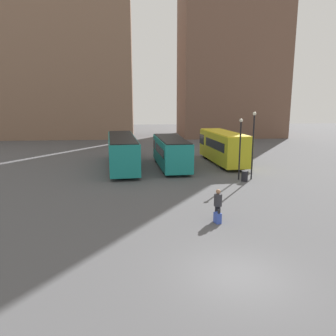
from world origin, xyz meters
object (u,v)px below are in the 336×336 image
at_px(suitcase, 218,218).
at_px(traveler, 218,202).
at_px(lamp_post_0, 240,144).
at_px(trash_bin, 245,176).
at_px(bus_0, 122,150).
at_px(lamp_post_1, 253,140).
at_px(bus_2, 223,146).
at_px(bus_1, 171,152).

bearing_deg(suitcase, traveler, -28.94).
height_order(suitcase, lamp_post_0, lamp_post_0).
distance_m(suitcase, trash_bin, 9.82).
xyz_separation_m(bus_0, lamp_post_1, (10.77, -6.12, 1.58)).
distance_m(bus_0, bus_2, 10.28).
height_order(bus_1, lamp_post_0, lamp_post_0).
xyz_separation_m(suitcase, lamp_post_0, (4.08, 9.42, 2.67)).
xyz_separation_m(bus_0, bus_2, (10.22, 1.07, 0.10)).
distance_m(bus_1, bus_2, 5.79).
height_order(bus_0, bus_1, bus_0).
distance_m(lamp_post_0, trash_bin, 2.62).
xyz_separation_m(bus_0, suitcase, (5.63, -15.56, -1.37)).
height_order(bus_1, lamp_post_1, lamp_post_1).
xyz_separation_m(suitcase, trash_bin, (4.36, 8.80, 0.14)).
height_order(bus_2, traveler, bus_2).
bearing_deg(suitcase, trash_bin, -41.58).
height_order(bus_0, traveler, bus_0).
xyz_separation_m(traveler, trash_bin, (4.24, 8.29, -0.58)).
distance_m(bus_0, lamp_post_1, 12.49).
relative_size(suitcase, lamp_post_0, 0.16).
distance_m(bus_1, suitcase, 15.02).
bearing_deg(trash_bin, lamp_post_0, 114.69).
relative_size(bus_1, trash_bin, 10.85).
height_order(bus_1, suitcase, bus_1).
bearing_deg(bus_2, bus_0, 91.85).
xyz_separation_m(bus_2, trash_bin, (-0.23, -7.84, -1.33)).
height_order(bus_0, suitcase, bus_0).
bearing_deg(bus_0, bus_2, -88.87).
bearing_deg(bus_2, suitcase, 160.43).
relative_size(bus_1, lamp_post_0, 1.86).
relative_size(bus_1, suitcase, 11.40).
bearing_deg(lamp_post_1, bus_1, 137.89).
bearing_deg(bus_2, trash_bin, 174.17).
height_order(bus_2, lamp_post_0, lamp_post_0).
relative_size(bus_0, traveler, 7.22).
bearing_deg(bus_0, trash_bin, -128.97).
bearing_deg(suitcase, lamp_post_0, -38.61).
height_order(traveler, lamp_post_1, lamp_post_1).
bearing_deg(lamp_post_1, bus_2, 94.38).
distance_m(bus_1, trash_bin, 8.20).
bearing_deg(bus_1, bus_0, 78.98).
relative_size(suitcase, trash_bin, 0.95).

